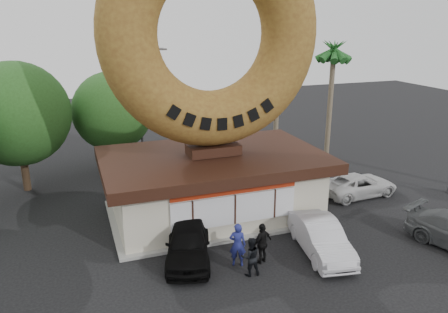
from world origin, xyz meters
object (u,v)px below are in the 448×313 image
donut_shop (214,182)px  giant_donut (212,35)px  car_black (188,242)px  person_right (262,243)px  car_white (359,185)px  car_silver (321,237)px  person_left (238,245)px  person_center (250,257)px  street_lamp (142,100)px

donut_shop → giant_donut: size_ratio=1.05×
car_black → person_right: bearing=-9.2°
person_right → car_white: 9.65m
car_silver → person_left: bearing=-175.0°
giant_donut → person_left: size_ratio=5.62×
person_center → car_white: (9.19, 5.51, -0.18)m
giant_donut → person_right: size_ratio=5.95×
person_center → car_silver: bearing=-167.4°
donut_shop → street_lamp: bearing=100.5°
donut_shop → car_silver: 6.32m
person_left → car_black: size_ratio=0.42×
street_lamp → car_silver: (4.98, -15.42, -3.74)m
giant_donut → street_lamp: 11.19m
person_right → car_silver: size_ratio=0.40×
person_center → car_white: 10.72m
person_right → car_black: person_right is taller
street_lamp → car_black: 14.42m
giant_donut → car_silver: (3.12, -5.42, -8.39)m
car_silver → giant_donut: bearing=129.4°
person_center → person_right: 1.09m
street_lamp → car_white: 15.38m
giant_donut → street_lamp: bearing=100.5°
person_center → person_right: bearing=-136.5°
donut_shop → car_white: size_ratio=2.46×
person_right → person_center: bearing=15.5°
giant_donut → street_lamp: (-1.86, 10.00, -4.66)m
giant_donut → car_silver: giant_donut is taller
person_left → car_black: (-1.79, 1.20, -0.18)m
street_lamp → car_silver: 16.63m
car_black → donut_shop: bearing=74.1°
giant_donut → car_silver: 10.47m
giant_donut → person_center: 10.25m
street_lamp → person_left: street_lamp is taller
street_lamp → car_silver: street_lamp is taller
car_white → car_silver: bearing=128.6°
person_right → donut_shop: bearing=-110.1°
street_lamp → person_left: bearing=-85.5°
person_left → person_center: 0.89m
giant_donut → person_center: (-0.45, -5.97, -8.32)m
person_center → car_white: bearing=-145.3°
person_right → car_black: (-2.85, 1.36, -0.12)m
giant_donut → person_center: bearing=-94.3°
street_lamp → person_left: (1.19, -15.12, -3.53)m
person_left → car_black: bearing=-9.4°
person_left → person_center: bearing=128.7°
giant_donut → car_black: giant_donut is taller
giant_donut → car_silver: bearing=-60.1°
person_center → car_black: person_center is taller
person_center → person_right: size_ratio=0.91×
donut_shop → car_silver: donut_shop is taller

